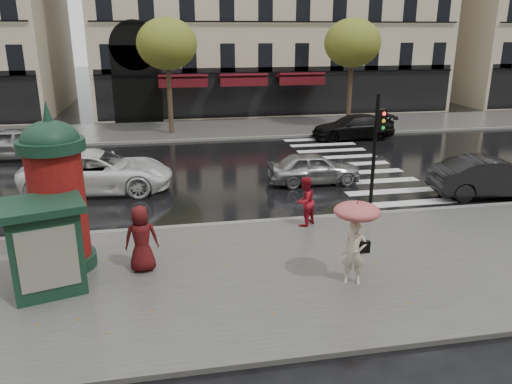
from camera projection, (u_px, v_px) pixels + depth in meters
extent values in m
plane|color=black|center=(269.00, 267.00, 13.12)|extent=(160.00, 160.00, 0.00)
cube|color=#474744|center=(273.00, 273.00, 12.63)|extent=(90.00, 7.00, 0.12)
cube|color=#474744|center=(204.00, 130.00, 30.85)|extent=(90.00, 6.00, 0.12)
cube|color=slate|center=(249.00, 223.00, 15.90)|extent=(90.00, 0.25, 0.14)
cube|color=slate|center=(209.00, 139.00, 28.04)|extent=(90.00, 0.25, 0.14)
cube|color=silver|center=(351.00, 164.00, 23.16)|extent=(3.60, 11.75, 0.01)
cylinder|color=#38281C|center=(169.00, 91.00, 28.77)|extent=(0.28, 0.28, 5.20)
ellipsoid|color=#55611E|center=(167.00, 44.00, 27.97)|extent=(3.40, 3.40, 2.89)
cylinder|color=#38281C|center=(350.00, 87.00, 30.74)|extent=(0.28, 0.28, 5.20)
ellipsoid|color=#55611E|center=(352.00, 43.00, 29.93)|extent=(3.40, 3.40, 2.89)
imported|color=beige|center=(354.00, 253.00, 11.82)|extent=(0.67, 0.55, 1.57)
cylinder|color=black|center=(356.00, 232.00, 11.65)|extent=(0.02, 0.02, 0.99)
ellipsoid|color=#BA224D|center=(357.00, 211.00, 11.49)|extent=(1.09, 1.09, 0.38)
cone|color=black|center=(358.00, 202.00, 11.42)|extent=(0.04, 0.04, 0.08)
cube|color=black|center=(365.00, 247.00, 11.75)|extent=(0.23, 0.10, 0.29)
imported|color=maroon|center=(305.00, 201.00, 15.38)|extent=(0.96, 0.93, 1.55)
imported|color=#4D0F12|center=(141.00, 239.00, 12.42)|extent=(0.84, 0.55, 1.72)
cylinder|color=#133223|center=(66.00, 260.00, 12.82)|extent=(1.54, 1.54, 0.33)
cylinder|color=maroon|center=(58.00, 204.00, 12.34)|extent=(1.32, 1.32, 2.76)
cylinder|color=#133223|center=(51.00, 145.00, 11.88)|extent=(1.59, 1.59, 0.28)
ellipsoid|color=#133223|center=(50.00, 141.00, 11.85)|extent=(1.37, 1.37, 0.96)
cone|color=#133223|center=(46.00, 110.00, 11.63)|extent=(0.22, 0.22, 0.50)
cylinder|color=black|center=(374.00, 157.00, 15.80)|extent=(0.12, 0.12, 3.97)
cube|color=black|center=(381.00, 120.00, 15.24)|extent=(0.29, 0.24, 0.70)
cube|color=#133223|center=(46.00, 250.00, 11.43)|extent=(1.80, 1.61, 2.00)
cube|color=#133223|center=(40.00, 205.00, 11.09)|extent=(2.16, 1.96, 0.17)
imported|color=#9A9B9F|center=(313.00, 168.00, 20.09)|extent=(3.75, 1.54, 1.27)
imported|color=black|center=(493.00, 177.00, 18.49)|extent=(4.67, 2.10, 1.49)
imported|color=white|center=(98.00, 172.00, 19.05)|extent=(5.75, 2.95, 1.55)
imported|color=black|center=(353.00, 127.00, 28.37)|extent=(4.71, 1.99, 1.36)
imported|color=#A8A8AD|center=(10.00, 143.00, 23.84)|extent=(4.66, 2.23, 1.54)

